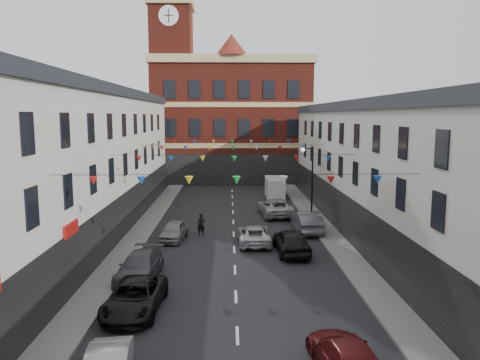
{
  "coord_description": "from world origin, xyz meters",
  "views": [
    {
      "loc": [
        -0.29,
        -25.53,
        8.65
      ],
      "look_at": [
        0.5,
        9.44,
        3.84
      ],
      "focal_mm": 35.0,
      "sensor_mm": 36.0,
      "label": 1
    }
  ],
  "objects": [
    {
      "name": "car_right_d",
      "position": [
        3.6,
        3.08,
        0.81
      ],
      "size": [
        2.16,
        4.85,
        1.62
      ],
      "primitive_type": "imported",
      "rotation": [
        0.0,
        0.0,
        3.19
      ],
      "color": "black",
      "rests_on": "ground"
    },
    {
      "name": "car_left_d",
      "position": [
        -5.11,
        -1.36,
        0.68
      ],
      "size": [
        2.25,
        4.83,
        1.37
      ],
      "primitive_type": "imported",
      "rotation": [
        0.0,
        0.0,
        -0.07
      ],
      "color": "#43444B",
      "rests_on": "ground"
    },
    {
      "name": "pedestrian",
      "position": [
        -2.36,
        7.59,
        0.82
      ],
      "size": [
        0.68,
        0.53,
        1.65
      ],
      "primitive_type": "imported",
      "rotation": [
        0.0,
        0.0,
        -0.24
      ],
      "color": "black",
      "rests_on": "ground"
    },
    {
      "name": "car_right_f",
      "position": [
        3.67,
        14.32,
        0.76
      ],
      "size": [
        3.11,
        5.73,
        1.53
      ],
      "primitive_type": "imported",
      "rotation": [
        0.0,
        0.0,
        3.25
      ],
      "color": "#9B9D9F",
      "rests_on": "ground"
    },
    {
      "name": "moving_car",
      "position": [
        1.36,
        5.4,
        0.64
      ],
      "size": [
        2.16,
        4.64,
        1.28
      ],
      "primitive_type": "imported",
      "rotation": [
        0.0,
        0.0,
        3.15
      ],
      "color": "#B2B5B9",
      "rests_on": "ground"
    },
    {
      "name": "distant_hill",
      "position": [
        -4.0,
        62.0,
        5.0
      ],
      "size": [
        40.0,
        14.0,
        10.0
      ],
      "primitive_type": "cube",
      "color": "#2B4520",
      "rests_on": "ground"
    },
    {
      "name": "car_right_c",
      "position": [
        3.6,
        -10.94,
        0.66
      ],
      "size": [
        2.32,
        4.69,
        1.31
      ],
      "primitive_type": "imported",
      "rotation": [
        0.0,
        0.0,
        3.25
      ],
      "color": "#511012",
      "rests_on": "ground"
    },
    {
      "name": "street_lamp",
      "position": [
        6.55,
        14.0,
        3.9
      ],
      "size": [
        1.1,
        0.36,
        6.0
      ],
      "color": "black",
      "rests_on": "ground"
    },
    {
      "name": "white_van",
      "position": [
        4.52,
        23.63,
        1.04
      ],
      "size": [
        1.84,
        4.73,
        2.09
      ],
      "primitive_type": "cube",
      "rotation": [
        0.0,
        0.0,
        -0.01
      ],
      "color": "silver",
      "rests_on": "ground"
    },
    {
      "name": "terrace_left",
      "position": [
        -11.78,
        1.0,
        5.35
      ],
      "size": [
        8.4,
        56.0,
        10.7
      ],
      "color": "beige",
      "rests_on": "ground"
    },
    {
      "name": "car_left_e",
      "position": [
        -4.22,
        6.54,
        0.65
      ],
      "size": [
        1.98,
        4.0,
        1.31
      ],
      "primitive_type": "imported",
      "rotation": [
        0.0,
        0.0,
        -0.12
      ],
      "color": "gray",
      "rests_on": "ground"
    },
    {
      "name": "pavement_right",
      "position": [
        6.9,
        2.0,
        0.07
      ],
      "size": [
        1.8,
        64.0,
        0.15
      ],
      "primitive_type": "cube",
      "color": "#605E5B",
      "rests_on": "ground"
    },
    {
      "name": "car_left_c",
      "position": [
        -4.5,
        -5.62,
        0.67
      ],
      "size": [
        2.48,
        4.96,
        1.35
      ],
      "primitive_type": "imported",
      "rotation": [
        0.0,
        0.0,
        -0.05
      ],
      "color": "black",
      "rests_on": "ground"
    },
    {
      "name": "car_right_e",
      "position": [
        5.5,
        8.59,
        0.8
      ],
      "size": [
        1.85,
        4.91,
        1.6
      ],
      "primitive_type": "imported",
      "rotation": [
        0.0,
        0.0,
        3.17
      ],
      "color": "#505158",
      "rests_on": "ground"
    },
    {
      "name": "civic_building",
      "position": [
        0.0,
        37.95,
        8.14
      ],
      "size": [
        20.6,
        13.3,
        18.5
      ],
      "color": "maroon",
      "rests_on": "ground"
    },
    {
      "name": "clock_tower",
      "position": [
        -7.5,
        35.0,
        14.93
      ],
      "size": [
        5.6,
        5.6,
        30.0
      ],
      "color": "maroon",
      "rests_on": "ground"
    },
    {
      "name": "ground",
      "position": [
        0.0,
        0.0,
        0.0
      ],
      "size": [
        160.0,
        160.0,
        0.0
      ],
      "primitive_type": "plane",
      "color": "black",
      "rests_on": "ground"
    },
    {
      "name": "terrace_right",
      "position": [
        11.78,
        1.0,
        4.85
      ],
      "size": [
        8.4,
        56.0,
        9.7
      ],
      "color": "#B4B3A9",
      "rests_on": "ground"
    },
    {
      "name": "pavement_left",
      "position": [
        -6.9,
        2.0,
        0.07
      ],
      "size": [
        1.8,
        64.0,
        0.15
      ],
      "primitive_type": "cube",
      "color": "#605E5B",
      "rests_on": "ground"
    }
  ]
}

